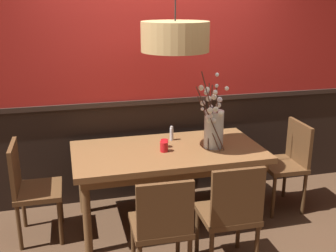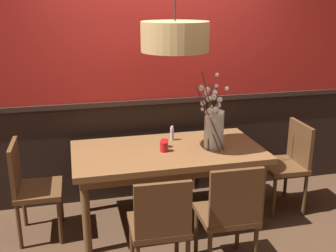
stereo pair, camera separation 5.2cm
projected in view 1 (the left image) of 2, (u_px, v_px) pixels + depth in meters
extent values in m
plane|color=#4C3321|center=(168.00, 220.00, 4.03)|extent=(24.00, 24.00, 0.00)
cube|color=black|center=(153.00, 148.00, 4.47)|extent=(4.94, 0.12, 1.04)
cube|color=#31241E|center=(153.00, 100.00, 4.30)|extent=(4.94, 0.14, 0.05)
cube|color=#B2231E|center=(152.00, 15.00, 4.05)|extent=(4.94, 0.12, 1.77)
cube|color=brown|center=(168.00, 152.00, 3.82)|extent=(1.76, 0.92, 0.05)
cube|color=brown|center=(168.00, 159.00, 3.84)|extent=(1.65, 0.81, 0.08)
cylinder|color=brown|center=(87.00, 217.00, 3.39)|extent=(0.07, 0.07, 0.69)
cylinder|color=brown|center=(261.00, 196.00, 3.77)|extent=(0.07, 0.07, 0.69)
cylinder|color=brown|center=(82.00, 181.00, 4.08)|extent=(0.07, 0.07, 0.69)
cylinder|color=brown|center=(230.00, 165.00, 4.46)|extent=(0.07, 0.07, 0.69)
cube|color=brown|center=(173.00, 148.00, 4.67)|extent=(0.46, 0.42, 0.04)
cube|color=brown|center=(169.00, 121.00, 4.77)|extent=(0.43, 0.04, 0.47)
cylinder|color=#492F1A|center=(193.00, 171.00, 4.62)|extent=(0.04, 0.04, 0.43)
cylinder|color=#492F1A|center=(159.00, 175.00, 4.53)|extent=(0.04, 0.04, 0.43)
cylinder|color=#492F1A|center=(185.00, 160.00, 4.95)|extent=(0.04, 0.04, 0.43)
cylinder|color=#492F1A|center=(153.00, 163.00, 4.86)|extent=(0.04, 0.04, 0.43)
cube|color=brown|center=(160.00, 225.00, 3.07)|extent=(0.44, 0.44, 0.04)
cube|color=brown|center=(165.00, 210.00, 2.82)|extent=(0.41, 0.05, 0.41)
cylinder|color=#492F1A|center=(133.00, 243.00, 3.27)|extent=(0.04, 0.04, 0.43)
cylinder|color=#492F1A|center=(178.00, 237.00, 3.34)|extent=(0.04, 0.04, 0.43)
cube|color=brown|center=(281.00, 165.00, 4.14)|extent=(0.40, 0.47, 0.04)
cube|color=brown|center=(299.00, 142.00, 4.11)|extent=(0.05, 0.43, 0.42)
cylinder|color=#492F1A|center=(273.00, 197.00, 4.00)|extent=(0.04, 0.04, 0.45)
cylinder|color=#492F1A|center=(256.00, 181.00, 4.37)|extent=(0.04, 0.04, 0.45)
cylinder|color=#492F1A|center=(304.00, 194.00, 4.07)|extent=(0.04, 0.04, 0.45)
cylinder|color=#492F1A|center=(285.00, 178.00, 4.44)|extent=(0.04, 0.04, 0.45)
cube|color=brown|center=(39.00, 191.00, 3.63)|extent=(0.41, 0.45, 0.04)
cube|color=brown|center=(14.00, 168.00, 3.52)|extent=(0.04, 0.43, 0.43)
cylinder|color=#492F1A|center=(61.00, 202.00, 3.92)|extent=(0.04, 0.04, 0.42)
cylinder|color=#492F1A|center=(60.00, 223.00, 3.56)|extent=(0.04, 0.04, 0.42)
cylinder|color=#492F1A|center=(24.00, 206.00, 3.85)|extent=(0.04, 0.04, 0.42)
cylinder|color=#492F1A|center=(19.00, 228.00, 3.49)|extent=(0.04, 0.04, 0.42)
cube|color=brown|center=(127.00, 151.00, 4.56)|extent=(0.41, 0.40, 0.04)
cube|color=brown|center=(124.00, 125.00, 4.65)|extent=(0.38, 0.04, 0.46)
cylinder|color=#492F1A|center=(146.00, 175.00, 4.53)|extent=(0.04, 0.04, 0.43)
cylinder|color=#492F1A|center=(115.00, 178.00, 4.44)|extent=(0.04, 0.04, 0.43)
cylinder|color=#492F1A|center=(140.00, 164.00, 4.83)|extent=(0.04, 0.04, 0.43)
cylinder|color=#492F1A|center=(110.00, 167.00, 4.74)|extent=(0.04, 0.04, 0.43)
cube|color=brown|center=(227.00, 214.00, 3.24)|extent=(0.44, 0.43, 0.04)
cube|color=brown|center=(238.00, 197.00, 2.99)|extent=(0.41, 0.04, 0.44)
cylinder|color=#492F1A|center=(197.00, 231.00, 3.43)|extent=(0.04, 0.04, 0.43)
cylinder|color=#492F1A|center=(238.00, 226.00, 3.51)|extent=(0.04, 0.04, 0.43)
cylinder|color=#492F1A|center=(256.00, 250.00, 3.18)|extent=(0.04, 0.04, 0.43)
cylinder|color=silver|center=(214.00, 129.00, 3.82)|extent=(0.18, 0.18, 0.35)
cylinder|color=silver|center=(213.00, 143.00, 3.86)|extent=(0.16, 0.16, 0.08)
cylinder|color=#472D23|center=(210.00, 117.00, 3.79)|extent=(0.07, 0.10, 0.58)
sphere|color=white|center=(207.00, 90.00, 3.75)|extent=(0.05, 0.05, 0.05)
sphere|color=white|center=(211.00, 106.00, 3.77)|extent=(0.03, 0.03, 0.03)
sphere|color=white|center=(209.00, 99.00, 3.73)|extent=(0.05, 0.05, 0.05)
sphere|color=white|center=(211.00, 117.00, 3.82)|extent=(0.05, 0.05, 0.05)
sphere|color=white|center=(206.00, 93.00, 3.72)|extent=(0.04, 0.04, 0.04)
cylinder|color=#472D23|center=(217.00, 118.00, 3.71)|extent=(0.07, 0.07, 0.59)
sphere|color=white|center=(218.00, 105.00, 3.68)|extent=(0.05, 0.05, 0.05)
sphere|color=white|center=(220.00, 100.00, 3.63)|extent=(0.05, 0.05, 0.05)
sphere|color=white|center=(227.00, 88.00, 3.61)|extent=(0.04, 0.04, 0.04)
sphere|color=white|center=(221.00, 113.00, 3.68)|extent=(0.05, 0.05, 0.05)
cylinder|color=#472D23|center=(212.00, 111.00, 3.69)|extent=(0.22, 0.04, 0.73)
sphere|color=white|center=(217.00, 75.00, 3.46)|extent=(0.03, 0.03, 0.03)
sphere|color=white|center=(217.00, 86.00, 3.56)|extent=(0.03, 0.03, 0.03)
sphere|color=white|center=(216.00, 110.00, 3.67)|extent=(0.04, 0.04, 0.04)
cylinder|color=#472D23|center=(209.00, 124.00, 3.74)|extent=(0.17, 0.21, 0.49)
sphere|color=white|center=(210.00, 116.00, 3.70)|extent=(0.06, 0.06, 0.06)
sphere|color=white|center=(202.00, 109.00, 3.64)|extent=(0.03, 0.03, 0.03)
sphere|color=white|center=(211.00, 118.00, 3.71)|extent=(0.04, 0.04, 0.04)
sphere|color=white|center=(208.00, 117.00, 3.68)|extent=(0.05, 0.05, 0.05)
cylinder|color=#472D23|center=(210.00, 119.00, 3.68)|extent=(0.27, 0.08, 0.60)
sphere|color=white|center=(214.00, 97.00, 3.52)|extent=(0.05, 0.05, 0.05)
sphere|color=white|center=(215.00, 92.00, 3.47)|extent=(0.04, 0.04, 0.04)
sphere|color=white|center=(216.00, 109.00, 3.58)|extent=(0.05, 0.05, 0.05)
sphere|color=white|center=(214.00, 120.00, 3.71)|extent=(0.05, 0.05, 0.05)
sphere|color=white|center=(210.00, 110.00, 3.65)|extent=(0.05, 0.05, 0.05)
sphere|color=white|center=(209.00, 120.00, 3.69)|extent=(0.04, 0.04, 0.04)
cylinder|color=#472D23|center=(209.00, 117.00, 3.76)|extent=(0.06, 0.15, 0.60)
sphere|color=white|center=(208.00, 114.00, 3.74)|extent=(0.03, 0.03, 0.03)
sphere|color=white|center=(203.00, 103.00, 3.75)|extent=(0.05, 0.05, 0.05)
sphere|color=white|center=(208.00, 113.00, 3.78)|extent=(0.05, 0.05, 0.05)
sphere|color=white|center=(212.00, 113.00, 3.74)|extent=(0.06, 0.06, 0.06)
sphere|color=white|center=(201.00, 88.00, 3.71)|extent=(0.05, 0.05, 0.05)
sphere|color=white|center=(203.00, 103.00, 3.74)|extent=(0.05, 0.05, 0.05)
cylinder|color=red|center=(164.00, 143.00, 3.85)|extent=(0.07, 0.07, 0.08)
torus|color=red|center=(164.00, 140.00, 3.84)|extent=(0.07, 0.07, 0.01)
cylinder|color=silver|center=(164.00, 144.00, 3.85)|extent=(0.05, 0.05, 0.04)
cylinder|color=red|center=(164.00, 147.00, 3.74)|extent=(0.07, 0.07, 0.10)
torus|color=red|center=(164.00, 142.00, 3.72)|extent=(0.08, 0.08, 0.01)
cylinder|color=silver|center=(164.00, 148.00, 3.74)|extent=(0.05, 0.05, 0.05)
cylinder|color=#ADADB2|center=(172.00, 134.00, 4.03)|extent=(0.04, 0.04, 0.13)
cylinder|color=beige|center=(172.00, 127.00, 4.01)|extent=(0.03, 0.03, 0.02)
cylinder|color=tan|center=(175.00, 37.00, 3.43)|extent=(0.58, 0.58, 0.25)
sphere|color=#F9EAB7|center=(175.00, 41.00, 3.44)|extent=(0.14, 0.14, 0.14)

